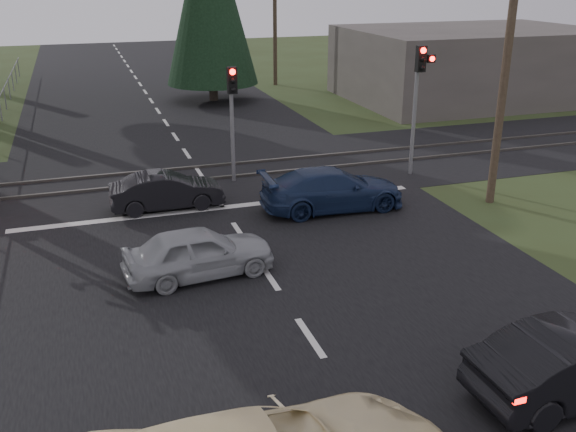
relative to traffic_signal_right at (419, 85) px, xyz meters
name	(u,v)px	position (x,y,z in m)	size (l,w,h in m)	color
ground	(310,338)	(-7.55, -9.47, -3.31)	(120.00, 120.00, 0.00)	#313C1B
road	(211,190)	(-7.55, 0.53, -3.31)	(14.00, 100.00, 0.01)	black
rail_corridor	(200,174)	(-7.55, 2.53, -3.31)	(120.00, 8.00, 0.01)	black
stop_line	(223,207)	(-7.55, -1.27, -3.30)	(13.00, 0.35, 0.00)	silver
rail_near	(204,179)	(-7.55, 1.73, -3.26)	(120.00, 0.12, 0.10)	#59544C
rail_far	(196,167)	(-7.55, 3.33, -3.26)	(120.00, 0.12, 0.10)	#59544C
traffic_signal_right	(419,85)	(0.00, 0.00, 0.00)	(0.68, 0.48, 4.70)	slate
traffic_signal_center	(232,105)	(-6.55, 1.20, -0.51)	(0.32, 0.48, 4.10)	slate
utility_pole_near	(507,56)	(0.95, -3.47, 1.41)	(1.80, 0.26, 9.00)	#4C3D2D
utility_pole_mid	(275,10)	(0.95, 20.53, 1.41)	(1.80, 0.26, 9.00)	#4C3D2D
fence_left	(0,128)	(-15.35, 13.03, -3.31)	(0.10, 36.00, 1.20)	slate
building_right	(471,64)	(10.45, 12.53, -1.31)	(14.00, 10.00, 4.00)	#59514C
silver_car	(199,252)	(-9.18, -5.87, -2.68)	(1.50, 3.72, 1.27)	#9DA1A4
blue_sedan	(332,189)	(-4.25, -2.47, -2.65)	(1.86, 4.58, 1.33)	#182748
dark_car_far	(167,191)	(-9.24, -0.77, -2.73)	(1.24, 3.55, 1.17)	black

